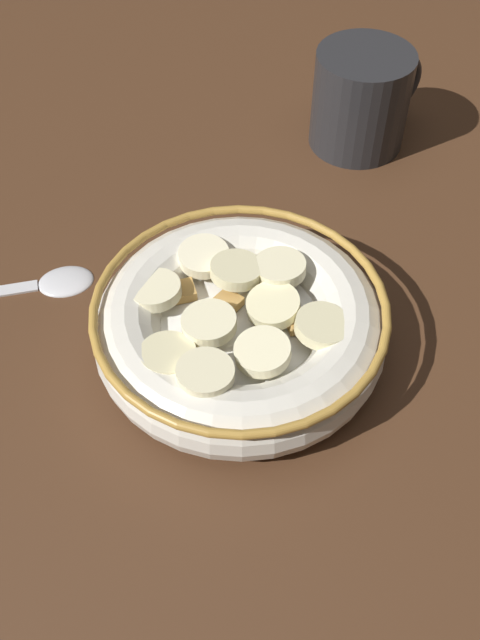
{
  "coord_description": "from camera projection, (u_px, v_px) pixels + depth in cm",
  "views": [
    {
      "loc": [
        -16.95,
        -24.7,
        39.22
      ],
      "look_at": [
        0.0,
        0.0,
        3.0
      ],
      "focal_mm": 40.52,
      "sensor_mm": 36.0,
      "label": 1
    }
  ],
  "objects": [
    {
      "name": "coffee_mug",
      "position": [
        362.0,
        99.0,
        0.61
      ],
      "size": [
        10.92,
        8.18,
        8.36
      ],
      "color": "#262628",
      "rests_on": "ground_plane"
    },
    {
      "name": "cereal_bowl",
      "position": [
        239.0,
        324.0,
        0.47
      ],
      "size": [
        19.29,
        19.29,
        5.12
      ],
      "color": "silver",
      "rests_on": "ground_plane"
    },
    {
      "name": "ground_plane",
      "position": [
        240.0,
        357.0,
        0.5
      ],
      "size": [
        135.1,
        135.1,
        2.0
      ],
      "primitive_type": "cube",
      "color": "#472B19"
    },
    {
      "name": "spoon",
      "position": [
        31.0,
        284.0,
        0.53
      ],
      "size": [
        15.96,
        8.01,
        0.8
      ],
      "color": "silver",
      "rests_on": "ground_plane"
    }
  ]
}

